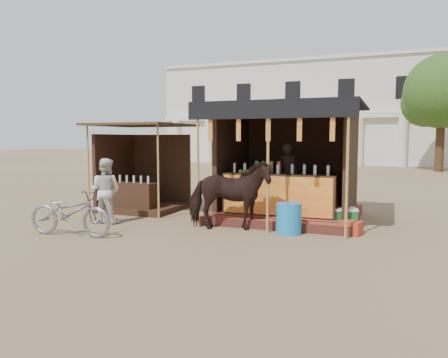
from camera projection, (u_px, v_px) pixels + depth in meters
ground at (193, 245)px, 8.12m from camera, size 120.00×120.00×0.00m
main_stall at (287, 177)px, 10.79m from camera, size 3.60×3.61×2.78m
secondary_stall at (140, 179)px, 12.19m from camera, size 2.40×2.40×2.38m
cow at (229, 195)px, 9.41m from camera, size 1.96×1.28×1.53m
motorbike at (70, 212)px, 8.85m from camera, size 1.90×0.81×0.97m
bystander at (106, 191)px, 10.20m from camera, size 0.80×0.65×1.53m
blue_barrel at (289, 219)px, 9.06m from camera, size 0.54×0.54×0.64m
red_crate at (351, 228)px, 9.01m from camera, size 0.48×0.45×0.28m
cooler at (342, 218)px, 9.65m from camera, size 0.74×0.60×0.46m
background_building at (325, 115)px, 36.27m from camera, size 26.00×7.45×8.18m
tree at (438, 94)px, 26.15m from camera, size 4.50×4.40×7.00m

